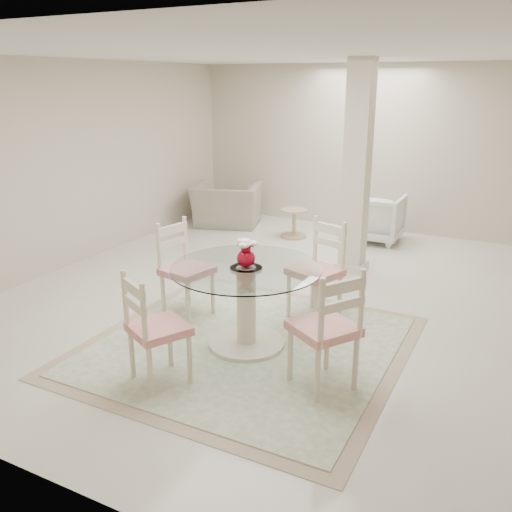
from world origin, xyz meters
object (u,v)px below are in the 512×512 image
at_px(dining_chair_north, 320,263).
at_px(recliner_taupe, 227,205).
at_px(armchair_white, 376,218).
at_px(red_vase, 246,253).
at_px(dining_chair_west, 182,262).
at_px(dining_chair_east, 330,322).
at_px(dining_table, 246,307).
at_px(column, 357,169).
at_px(side_table, 294,224).
at_px(dining_chair_south, 150,322).

xyz_separation_m(dining_chair_north, recliner_taupe, (-2.81, 2.90, -0.25)).
bearing_deg(recliner_taupe, armchair_white, 168.20).
bearing_deg(red_vase, dining_chair_west, 159.82).
xyz_separation_m(red_vase, dining_chair_east, (0.95, -0.38, -0.32)).
bearing_deg(dining_table, dining_chair_west, 159.82).
relative_size(column, armchair_white, 3.32).
xyz_separation_m(dining_table, side_table, (-1.11, 3.70, -0.20)).
height_order(dining_chair_west, side_table, dining_chair_west).
height_order(dining_chair_west, dining_chair_south, dining_chair_west).
height_order(dining_chair_west, armchair_white, dining_chair_west).
height_order(dining_chair_south, side_table, dining_chair_south).
bearing_deg(dining_chair_north, dining_chair_east, -46.39).
relative_size(red_vase, recliner_taupe, 0.24).
distance_m(red_vase, dining_chair_north, 1.07).
bearing_deg(recliner_taupe, dining_table, 105.07).
xyz_separation_m(dining_chair_west, armchair_white, (1.08, 3.75, -0.23)).
bearing_deg(column, dining_chair_east, -76.08).
bearing_deg(red_vase, column, 85.40).
relative_size(column, dining_chair_north, 2.32).
height_order(red_vase, dining_chair_south, dining_chair_south).
bearing_deg(dining_chair_east, recliner_taupe, -108.52).
bearing_deg(recliner_taupe, dining_chair_south, 96.06).
distance_m(dining_chair_north, dining_chair_west, 1.46).
bearing_deg(dining_chair_south, side_table, -53.84).
height_order(column, red_vase, column).
xyz_separation_m(dining_chair_east, recliner_taupe, (-3.40, 4.24, -0.25)).
height_order(column, side_table, column).
distance_m(dining_chair_south, side_table, 4.72).
bearing_deg(column, recliner_taupe, 154.78).
distance_m(red_vase, dining_chair_west, 1.08).
bearing_deg(dining_chair_south, recliner_taupe, -39.48).
height_order(dining_table, dining_chair_north, dining_chair_north).
bearing_deg(side_table, dining_chair_west, -87.51).
relative_size(column, dining_chair_south, 2.49).
bearing_deg(armchair_white, recliner_taupe, 5.10).
bearing_deg(dining_chair_south, dining_table, -84.10).
bearing_deg(recliner_taupe, column, 137.50).
distance_m(dining_chair_east, dining_chair_west, 2.05).
xyz_separation_m(dining_chair_north, dining_chair_south, (-0.73, -1.91, -0.04)).
bearing_deg(side_table, armchair_white, 18.41).
xyz_separation_m(red_vase, recliner_taupe, (-2.45, 3.86, -0.57)).
bearing_deg(armchair_white, column, 93.26).
height_order(red_vase, side_table, red_vase).
height_order(column, dining_chair_west, column).
relative_size(dining_chair_north, side_table, 2.53).
relative_size(dining_chair_east, armchair_white, 1.43).
bearing_deg(dining_chair_east, dining_table, -78.94).
xyz_separation_m(armchair_white, side_table, (-1.22, -0.41, -0.16)).
bearing_deg(side_table, dining_table, -73.36).
relative_size(dining_chair_west, side_table, 2.47).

